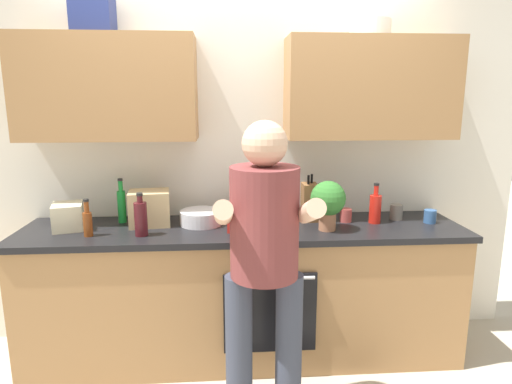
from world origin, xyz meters
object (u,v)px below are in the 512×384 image
at_px(cup_ceramic, 346,215).
at_px(grocery_bag_bread, 149,208).
at_px(bottle_vinegar, 88,222).
at_px(grocery_bag_crisps, 247,217).
at_px(bottle_wine, 141,218).
at_px(bottle_hotsauce, 375,208).
at_px(grocery_bag_rice, 68,216).
at_px(knife_block, 310,202).
at_px(cup_tea, 430,216).
at_px(bottle_syrup, 249,201).
at_px(potted_herb, 328,201).
at_px(bottle_soda, 122,204).
at_px(person_standing, 264,255).
at_px(cup_stoneware, 396,212).
at_px(mixing_bowl, 201,217).

height_order(cup_ceramic, grocery_bag_bread, grocery_bag_bread).
height_order(bottle_vinegar, grocery_bag_crisps, bottle_vinegar).
bearing_deg(bottle_vinegar, bottle_wine, -2.12).
xyz_separation_m(bottle_hotsauce, grocery_bag_rice, (-1.98, 0.00, -0.02)).
bearing_deg(bottle_wine, knife_block, 13.97).
bearing_deg(cup_tea, bottle_syrup, 171.40).
height_order(bottle_wine, potted_herb, potted_herb).
bearing_deg(bottle_hotsauce, bottle_wine, -173.46).
bearing_deg(bottle_soda, bottle_vinegar, -115.08).
bearing_deg(potted_herb, grocery_bag_rice, 175.09).
bearing_deg(grocery_bag_rice, knife_block, 3.42).
distance_m(cup_ceramic, grocery_bag_rice, 1.80).
xyz_separation_m(bottle_soda, cup_tea, (2.04, -0.16, -0.08)).
xyz_separation_m(bottle_soda, knife_block, (1.25, -0.04, 0.01)).
bearing_deg(grocery_bag_crisps, grocery_bag_rice, 174.14).
xyz_separation_m(person_standing, bottle_hotsauce, (0.80, 0.70, 0.05)).
height_order(cup_stoneware, potted_herb, potted_herb).
height_order(person_standing, bottle_syrup, person_standing).
height_order(bottle_soda, grocery_bag_rice, bottle_soda).
relative_size(person_standing, mixing_bowl, 5.77).
xyz_separation_m(bottle_hotsauce, grocery_bag_crisps, (-0.86, -0.11, -0.02)).
bearing_deg(grocery_bag_bread, bottle_vinegar, -146.20).
height_order(bottle_syrup, cup_stoneware, bottle_syrup).
bearing_deg(bottle_soda, person_standing, -43.66).
bearing_deg(cup_ceramic, bottle_wine, -170.75).
distance_m(bottle_soda, grocery_bag_crisps, 0.86).
distance_m(bottle_wine, mixing_bowl, 0.42).
height_order(cup_tea, knife_block, knife_block).
bearing_deg(cup_stoneware, potted_herb, -158.35).
distance_m(bottle_hotsauce, cup_stoneware, 0.19).
xyz_separation_m(bottle_soda, grocery_bag_rice, (-0.31, -0.13, -0.04)).
relative_size(bottle_hotsauce, grocery_bag_crisps, 1.15).
height_order(cup_tea, cup_ceramic, same).
xyz_separation_m(person_standing, grocery_bag_rice, (-1.18, 0.70, 0.03)).
xyz_separation_m(bottle_hotsauce, cup_tea, (0.37, -0.03, -0.06)).
bearing_deg(bottle_vinegar, person_standing, -28.17).
height_order(bottle_syrup, knife_block, knife_block).
xyz_separation_m(bottle_wine, bottle_soda, (-0.18, 0.31, 0.01)).
bearing_deg(grocery_bag_bread, cup_ceramic, -0.86).
distance_m(mixing_bowl, grocery_bag_bread, 0.34).
xyz_separation_m(bottle_vinegar, knife_block, (1.39, 0.26, 0.04)).
relative_size(bottle_soda, grocery_bag_rice, 1.37).
distance_m(grocery_bag_crisps, grocery_bag_bread, 0.65).
height_order(bottle_syrup, potted_herb, potted_herb).
height_order(person_standing, grocery_bag_bread, person_standing).
height_order(person_standing, grocery_bag_crisps, person_standing).
bearing_deg(person_standing, bottle_soda, 136.34).
bearing_deg(knife_block, cup_stoneware, -2.33).
bearing_deg(mixing_bowl, bottle_wine, -147.73).
bearing_deg(potted_herb, mixing_bowl, 166.86).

